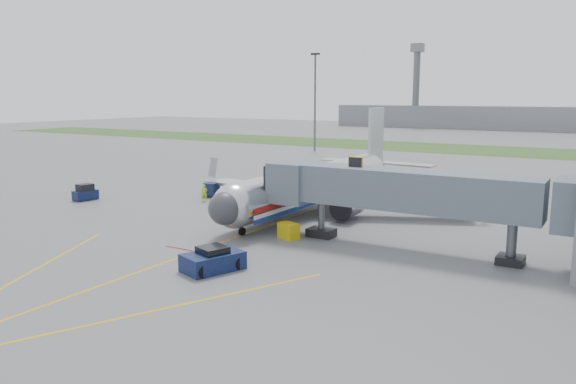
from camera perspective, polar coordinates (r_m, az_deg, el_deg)
The scene contains 16 objects.
ground at distance 46.33m, azimuth -6.13°, elevation -4.88°, with size 400.00×400.00×0.00m, color #565659.
grass_strip at distance 129.02m, azimuth 18.92°, elevation 4.07°, with size 300.00×25.00×0.01m, color #2D4C1E.
apron_markings at distance 40.93m, azimuth -12.46°, elevation -7.04°, with size 21.52×50.00×0.01m.
airliner at distance 58.38m, azimuth 2.92°, elevation 0.87°, with size 32.10×35.67×10.25m.
jet_bridge at distance 43.65m, azimuth 11.44°, elevation 0.07°, with size 25.30×4.00×6.90m.
light_mast_left at distance 120.11m, azimuth 2.76°, elevation 9.35°, with size 2.00×0.44×20.40m.
distant_terminal at distance 209.05m, azimuth 21.08°, elevation 7.04°, with size 120.00×14.00×8.00m, color slate.
control_tower at distance 211.62m, azimuth 12.91°, elevation 11.08°, with size 4.00×4.00×30.00m.
pushback_tug at distance 38.54m, azimuth -7.65°, elevation -6.89°, with size 3.60×4.54×1.65m.
baggage_tug at distance 67.36m, azimuth -19.90°, elevation -0.09°, with size 1.74×2.80×1.84m.
baggage_cart_a at distance 55.48m, azimuth -3.44°, elevation -1.59°, with size 1.54×1.54×1.49m.
baggage_cart_b at distance 66.07m, azimuth -7.78°, elevation 0.24°, with size 1.72×1.72×1.63m.
baggage_cart_c at distance 54.68m, azimuth -3.15°, elevation -1.55°, with size 2.15×2.15×1.88m.
belt_loader at distance 62.41m, azimuth -1.58°, elevation -0.52°, with size 1.57×4.37×2.11m.
ground_power_cart at distance 46.39m, azimuth 0.06°, elevation -3.98°, with size 1.93×1.59×1.33m.
ramp_worker at distance 63.32m, azimuth -8.50°, elevation -0.08°, with size 0.69×0.45×1.90m, color #B5E51A.
Camera 1 is at (27.31, -35.55, 11.70)m, focal length 35.00 mm.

